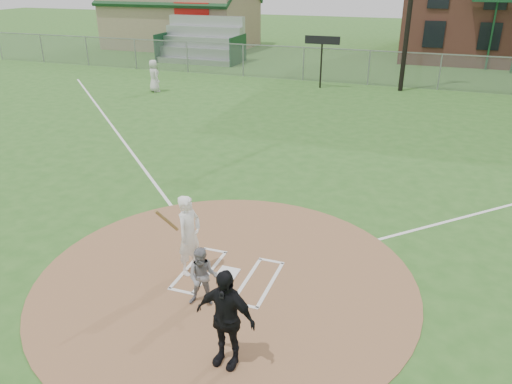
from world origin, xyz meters
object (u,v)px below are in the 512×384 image
(ondeck_player, at_px, (154,76))
(catcher, at_px, (203,277))
(umpire, at_px, (225,318))
(home_plate, at_px, (228,273))
(batter_at_plate, at_px, (189,235))

(ondeck_player, bearing_deg, catcher, 159.60)
(catcher, distance_m, umpire, 1.78)
(catcher, relative_size, ondeck_player, 0.73)
(home_plate, xyz_separation_m, ondeck_player, (-11.05, 15.84, 0.85))
(home_plate, distance_m, catcher, 1.34)
(home_plate, xyz_separation_m, catcher, (-0.04, -1.19, 0.63))
(batter_at_plate, bearing_deg, home_plate, 12.42)
(catcher, distance_m, batter_at_plate, 1.31)
(ondeck_player, height_order, batter_at_plate, batter_at_plate)
(catcher, xyz_separation_m, umpire, (1.08, -1.38, 0.29))
(home_plate, distance_m, umpire, 2.92)
(home_plate, xyz_separation_m, umpire, (1.04, -2.57, 0.92))
(umpire, distance_m, ondeck_player, 22.02)
(catcher, distance_m, ondeck_player, 20.28)
(ondeck_player, xyz_separation_m, batter_at_plate, (10.22, -16.02, 0.07))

